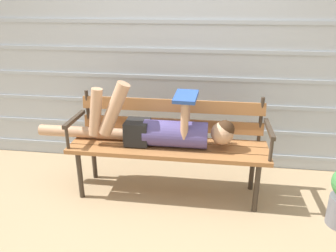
{
  "coord_description": "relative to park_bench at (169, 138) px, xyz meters",
  "views": [
    {
      "loc": [
        0.36,
        -2.36,
        1.64
      ],
      "look_at": [
        0.0,
        0.15,
        0.65
      ],
      "focal_mm": 34.95,
      "sensor_mm": 36.0,
      "label": 1
    }
  ],
  "objects": [
    {
      "name": "ground_plane",
      "position": [
        0.0,
        -0.22,
        -0.51
      ],
      "size": [
        12.0,
        12.0,
        0.0
      ],
      "primitive_type": "plane",
      "color": "tan"
    },
    {
      "name": "house_siding",
      "position": [
        0.0,
        0.59,
        0.67
      ],
      "size": [
        4.83,
        0.08,
        2.36
      ],
      "color": "#B2BCC6",
      "rests_on": "ground"
    },
    {
      "name": "park_bench",
      "position": [
        0.0,
        0.0,
        0.0
      ],
      "size": [
        1.69,
        0.46,
        0.87
      ],
      "color": "#9E6638",
      "rests_on": "ground"
    },
    {
      "name": "reclining_person",
      "position": [
        -0.09,
        -0.07,
        0.11
      ],
      "size": [
        1.74,
        0.26,
        0.57
      ],
      "color": "#514784"
    }
  ]
}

